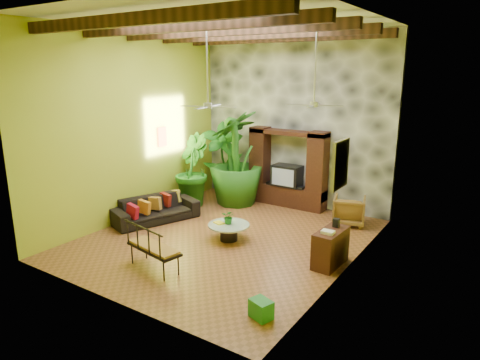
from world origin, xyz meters
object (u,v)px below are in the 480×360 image
Objects in this scene: tall_plant_b at (191,170)px; green_bin at (261,309)px; ceiling_fan_back at (314,95)px; tall_plant_a at (223,161)px; side_console at (330,248)px; entertainment_center at (287,174)px; ceiling_fan_front at (208,96)px; tall_plant_c at (236,158)px; coffee_table at (229,230)px; sofa at (155,209)px; iron_bench at (151,245)px; wicker_armchair at (349,210)px.

green_bin is at bearing -40.24° from tall_plant_b.
ceiling_fan_back is 0.86× the size of tall_plant_b.
tall_plant_a is 5.39m from side_console.
entertainment_center is 1.29× the size of ceiling_fan_front.
tall_plant_c is 2.86× the size of coffee_table.
tall_plant_b is at bearing 146.35° from coffee_table.
ceiling_fan_front is at bearing -78.78° from sofa.
entertainment_center is 6.65× the size of green_bin.
side_console is at bearing -49.44° from ceiling_fan_back.
sofa is at bearing 143.57° from iron_bench.
side_console is 2.66× the size of green_bin.
coffee_table is (2.09, -2.70, -0.95)m from tall_plant_a.
tall_plant_b reaches higher than coffee_table.
ceiling_fan_back is 5.16× the size of green_bin.
wicker_armchair is 5.41m from iron_bench.
sofa is 6.34× the size of green_bin.
coffee_table is 1.03× the size of side_console.
entertainment_center is at bearing 129.57° from ceiling_fan_back.
tall_plant_a is 3.55m from coffee_table.
ceiling_fan_front is 5.16× the size of green_bin.
side_console is (2.85, 0.37, -3.02)m from ceiling_fan_front.
ceiling_fan_front is 4.17m from side_console.
tall_plant_c is at bearing 38.34° from tall_plant_b.
tall_plant_c is at bearing 127.56° from green_bin.
ceiling_fan_front is 3.79m from tall_plant_b.
green_bin is at bearing -91.51° from side_console.
coffee_table is (0.12, -3.22, -0.71)m from entertainment_center.
ceiling_fan_front is 1.88× the size of coffee_table.
tall_plant_b is (-2.21, 2.00, -2.33)m from ceiling_fan_front.
tall_plant_b is at bearing -147.58° from entertainment_center.
ceiling_fan_front is at bearing 98.78° from iron_bench.
entertainment_center is at bearing 86.76° from ceiling_fan_front.
ceiling_fan_back reaches higher than sofa.
ceiling_fan_back reaches higher than wicker_armchair.
coffee_table is (-1.48, -1.28, -3.15)m from ceiling_fan_back.
side_console is (2.53, 0.06, 0.13)m from coffee_table.
tall_plant_a is 2.43× the size of coffee_table.
tall_plant_c is at bearing 151.43° from side_console.
iron_bench is at bearing -92.08° from ceiling_fan_front.
iron_bench is 3.81× the size of green_bin.
entertainment_center reaches higher than sofa.
ceiling_fan_front is 1.00× the size of ceiling_fan_back.
tall_plant_b is (-2.41, -1.53, 0.11)m from entertainment_center.
ceiling_fan_back is 1.88× the size of coffee_table.
ceiling_fan_front is 2.26× the size of wicker_armchair.
side_console is at bearing -31.60° from tall_plant_c.
sofa is (-3.90, -1.26, -3.07)m from ceiling_fan_back.
sofa is 1.83m from tall_plant_b.
tall_plant_b is at bearing 129.89° from iron_bench.
coffee_table is at bearing -33.65° from tall_plant_b.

